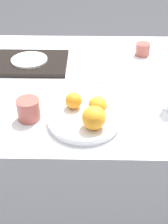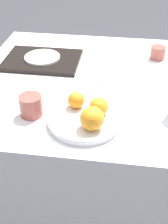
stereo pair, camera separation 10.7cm
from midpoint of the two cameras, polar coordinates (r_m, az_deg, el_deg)
The scene contains 11 objects.
ground_plane at distance 1.83m, azimuth 6.38°, elevation -14.39°, with size 12.00×12.00×0.00m, color #38383D.
table at distance 1.57m, azimuth 7.23°, elevation -5.92°, with size 1.26×0.99×0.72m.
fruit_platter at distance 1.09m, azimuth 2.81°, elevation -1.59°, with size 0.26×0.26×0.03m.
orange_0 at distance 1.10m, azimuth 5.53°, elevation 0.93°, with size 0.07×0.07×0.07m.
orange_1 at distance 1.02m, azimuth 4.47°, elevation -1.30°, with size 0.08×0.08×0.08m.
orange_2 at distance 1.13m, azimuth 1.26°, elevation 2.13°, with size 0.06×0.06×0.06m.
serving_tray at distance 1.52m, azimuth -5.59°, elevation 9.37°, with size 0.36×0.26×0.02m.
side_plate at distance 1.51m, azimuth -5.62°, elevation 9.88°, with size 0.17×0.17×0.01m.
cup_0 at distance 1.59m, azimuth 15.27°, elevation 10.38°, with size 0.07×0.07×0.06m.
cup_3 at distance 1.13m, azimuth -7.03°, elevation 1.07°, with size 0.08×0.08×0.08m.
napkin at distance 1.40m, azimuth 7.42°, elevation 6.55°, with size 0.12×0.14×0.01m.
Camera 2 is at (0.03, -1.18, 1.39)m, focal length 50.00 mm.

